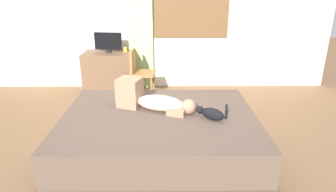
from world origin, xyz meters
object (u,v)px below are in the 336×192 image
(bed, at_px, (159,135))
(desk, at_px, (110,73))
(cup, at_px, (125,50))
(tv_monitor, at_px, (108,42))
(person_lying, at_px, (152,100))
(cat, at_px, (211,113))
(chair_by_desk, at_px, (139,70))

(bed, bearing_deg, desk, 113.46)
(bed, distance_m, cup, 2.34)
(tv_monitor, bearing_deg, bed, -66.61)
(bed, xyz_separation_m, tv_monitor, (-0.92, 2.13, 0.67))
(tv_monitor, distance_m, cup, 0.32)
(cup, bearing_deg, person_lying, -74.40)
(cat, height_order, tv_monitor, tv_monitor)
(cat, bearing_deg, person_lying, 155.58)
(desk, relative_size, tv_monitor, 1.87)
(person_lying, height_order, tv_monitor, tv_monitor)
(bed, xyz_separation_m, desk, (-0.93, 2.13, 0.12))
(cat, bearing_deg, cup, 117.59)
(bed, xyz_separation_m, cup, (-0.64, 2.19, 0.53))
(bed, relative_size, cat, 7.18)
(chair_by_desk, bearing_deg, tv_monitor, 147.94)
(tv_monitor, bearing_deg, cat, -56.58)
(cat, distance_m, cup, 2.61)
(cup, relative_size, chair_by_desk, 0.09)
(cat, distance_m, tv_monitor, 2.71)
(cat, height_order, chair_by_desk, chair_by_desk)
(bed, height_order, cat, cat)
(person_lying, bearing_deg, bed, -65.10)
(cat, bearing_deg, tv_monitor, 123.42)
(person_lying, relative_size, cat, 3.03)
(cat, distance_m, desk, 2.70)
(desk, bearing_deg, tv_monitor, 0.00)
(cup, bearing_deg, cat, -62.41)
(chair_by_desk, bearing_deg, person_lying, -79.80)
(person_lying, height_order, chair_by_desk, chair_by_desk)
(person_lying, distance_m, cup, 2.09)
(cat, xyz_separation_m, chair_by_desk, (-0.93, 1.90, -0.06))
(cup, xyz_separation_m, chair_by_desk, (0.27, -0.40, -0.27))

